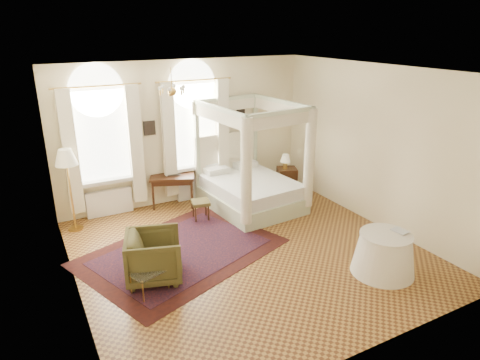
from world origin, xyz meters
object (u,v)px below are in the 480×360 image
object	(u,v)px
stool	(201,204)
nightstand	(287,181)
canopy_bed	(251,185)
writing_desk	(172,180)
armchair	(154,256)
floor_lamp	(66,162)
side_table	(384,254)
coffee_table	(149,273)

from	to	relation	value
stool	nightstand	bearing A→B (deg)	9.25
canopy_bed	writing_desk	world-z (taller)	canopy_bed
nightstand	armchair	size ratio (longest dim) A/B	0.73
canopy_bed	nightstand	world-z (taller)	canopy_bed
canopy_bed	writing_desk	distance (m)	1.82
floor_lamp	side_table	world-z (taller)	floor_lamp
side_table	floor_lamp	bearing A→B (deg)	136.07
canopy_bed	stool	bearing A→B (deg)	-176.87
stool	floor_lamp	bearing A→B (deg)	162.68
coffee_table	nightstand	bearing A→B (deg)	30.49
writing_desk	side_table	bearing A→B (deg)	-63.84
nightstand	armchair	world-z (taller)	armchair
floor_lamp	side_table	xyz separation A→B (m)	(4.39, -4.22, -1.12)
nightstand	writing_desk	distance (m)	2.87
stool	coffee_table	world-z (taller)	stool
canopy_bed	side_table	distance (m)	3.57
writing_desk	armchair	bearing A→B (deg)	-115.49
canopy_bed	stool	xyz separation A→B (m)	(-1.30, -0.07, -0.19)
canopy_bed	floor_lamp	xyz separation A→B (m)	(-3.79, 0.71, 0.92)
floor_lamp	nightstand	bearing A→B (deg)	-4.22
coffee_table	side_table	xyz separation A→B (m)	(3.68, -1.32, 0.01)
coffee_table	side_table	world-z (taller)	side_table
nightstand	writing_desk	world-z (taller)	writing_desk
canopy_bed	floor_lamp	bearing A→B (deg)	169.43
stool	armchair	distance (m)	2.40
nightstand	writing_desk	size ratio (longest dim) A/B	0.59
canopy_bed	coffee_table	xyz separation A→B (m)	(-3.09, -2.20, -0.21)
stool	side_table	xyz separation A→B (m)	(1.89, -3.45, -0.00)
armchair	floor_lamp	size ratio (longest dim) A/B	0.52
canopy_bed	writing_desk	xyz separation A→B (m)	(-1.58, 0.90, 0.09)
nightstand	coffee_table	world-z (taller)	nightstand
nightstand	writing_desk	xyz separation A→B (m)	(-2.80, 0.56, 0.31)
canopy_bed	armchair	xyz separation A→B (m)	(-2.89, -1.86, -0.14)
armchair	canopy_bed	bearing A→B (deg)	-39.68
nightstand	side_table	bearing A→B (deg)	-99.23
stool	floor_lamp	size ratio (longest dim) A/B	0.26
armchair	side_table	bearing A→B (deg)	-97.83
stool	coffee_table	bearing A→B (deg)	-130.12
armchair	nightstand	bearing A→B (deg)	-44.27
coffee_table	side_table	size ratio (longest dim) A/B	0.62
writing_desk	coffee_table	xyz separation A→B (m)	(-1.51, -3.10, -0.29)
writing_desk	floor_lamp	bearing A→B (deg)	-175.01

